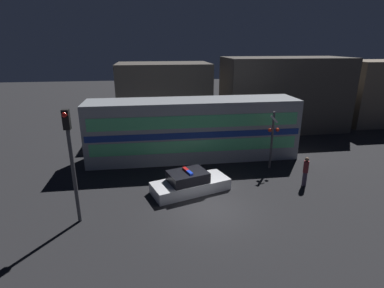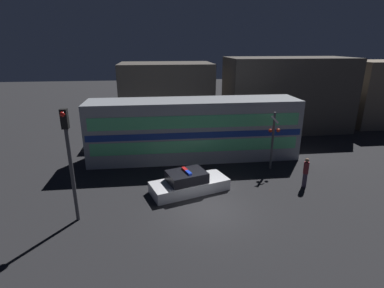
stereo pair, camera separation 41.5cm
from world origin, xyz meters
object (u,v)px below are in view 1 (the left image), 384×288
traffic_light_corner (71,156)px  crossing_signal_near (272,138)px  pedestrian (305,171)px  train (193,129)px  police_car (190,183)px

traffic_light_corner → crossing_signal_near: bearing=23.0°
pedestrian → crossing_signal_near: crossing_signal_near is taller
train → pedestrian: bearing=-43.7°
crossing_signal_near → traffic_light_corner: bearing=-157.0°
train → police_car: (-1.00, -5.54, -1.72)m
train → traffic_light_corner: traffic_light_corner is taller
police_car → crossing_signal_near: (6.03, 2.64, 1.74)m
train → police_car: 5.88m
pedestrian → crossing_signal_near: (-1.03, 2.90, 1.30)m
police_car → traffic_light_corner: traffic_light_corner is taller
train → traffic_light_corner: 10.50m
traffic_light_corner → police_car: bearing=22.3°
crossing_signal_near → traffic_light_corner: traffic_light_corner is taller
police_car → crossing_signal_near: crossing_signal_near is taller
train → police_car: size_ratio=3.17×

